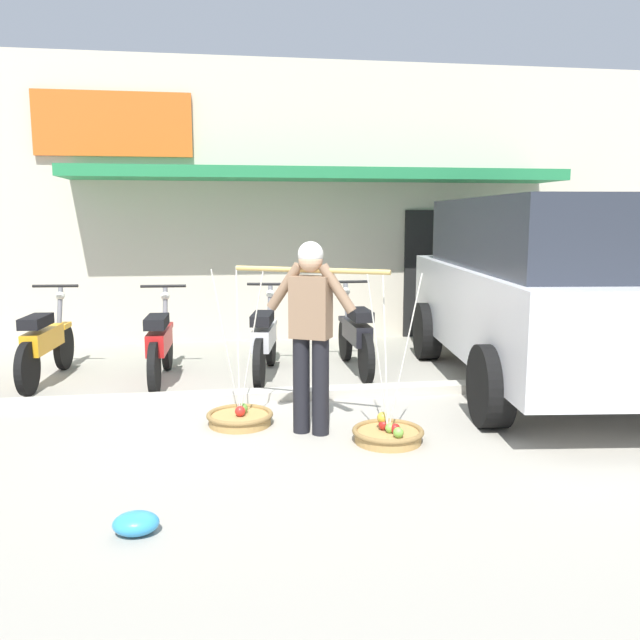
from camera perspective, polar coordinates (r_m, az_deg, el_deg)
The scene contains 12 objects.
ground_plane at distance 6.35m, azimuth -4.20°, elevation -8.57°, with size 90.00×90.00×0.00m, color #9E998C.
sidewalk_curb at distance 7.00m, azimuth -4.68°, elevation -6.46°, with size 20.00×0.24×0.10m, color #BAB4A5.
fruit_vendor at distance 5.73m, azimuth -0.80°, elevation -0.41°, with size 1.25×0.71×1.70m.
fruit_basket_left_side at distance 6.21m, azimuth -6.92°, elevation -8.27°, with size 0.61×0.61×1.45m.
fruit_basket_right_side at distance 5.75m, azimuth 5.88°, elevation -9.67°, with size 0.61×0.61×1.45m.
motorcycle_nearest_shop at distance 8.26m, azimuth -22.61°, elevation -1.88°, with size 0.54×1.82×1.09m.
motorcycle_second_in_row at distance 7.83m, azimuth -13.60°, elevation -2.00°, with size 0.54×1.82×1.09m.
motorcycle_third_in_row at distance 7.87m, azimuth -4.76°, elevation -1.73°, with size 0.56×1.80×1.09m.
motorcycle_end_of_row at distance 8.15m, azimuth 3.10°, elevation -1.34°, with size 0.54×1.82×1.09m.
parked_truck at distance 7.73m, azimuth 18.48°, elevation 2.73°, with size 2.57×4.98×2.10m.
storefront_building at distance 12.67m, azimuth -2.02°, elevation 9.83°, with size 13.00×6.00×4.20m.
plastic_litter_bag at distance 4.33m, azimuth -15.58°, elevation -16.54°, with size 0.28×0.22×0.14m, color #3393D1.
Camera 1 is at (-0.47, -6.03, 1.91)m, focal length 37.13 mm.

